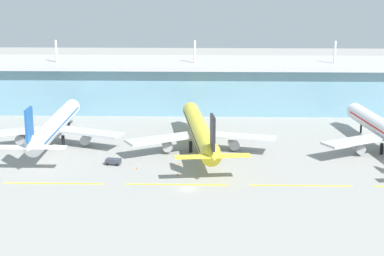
% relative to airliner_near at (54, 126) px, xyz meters
% --- Properties ---
extents(ground_plane, '(600.00, 600.00, 0.00)m').
position_rel_airliner_near_xyz_m(ground_plane, '(45.93, -42.49, -6.45)').
color(ground_plane, gray).
extents(terminal_building, '(288.00, 34.00, 29.32)m').
position_rel_airliner_near_xyz_m(terminal_building, '(45.93, 55.96, 3.91)').
color(terminal_building, '#6693A8').
rests_on(terminal_building, ground).
extents(airliner_near, '(48.80, 65.99, 18.90)m').
position_rel_airliner_near_xyz_m(airliner_near, '(0.00, 0.00, 0.00)').
color(airliner_near, white).
rests_on(airliner_near, ground).
extents(airliner_middle, '(48.41, 70.38, 18.90)m').
position_rel_airliner_near_xyz_m(airliner_middle, '(48.89, -5.72, 0.00)').
color(airliner_middle, yellow).
rests_on(airliner_middle, ground).
extents(taxiway_stripe_mid_west, '(28.00, 0.70, 0.04)m').
position_rel_airliner_near_xyz_m(taxiway_stripe_mid_west, '(8.93, -38.85, -6.43)').
color(taxiway_stripe_mid_west, yellow).
rests_on(taxiway_stripe_mid_west, ground).
extents(taxiway_stripe_centre, '(28.00, 0.70, 0.04)m').
position_rel_airliner_near_xyz_m(taxiway_stripe_centre, '(42.93, -38.85, -6.43)').
color(taxiway_stripe_centre, yellow).
rests_on(taxiway_stripe_centre, ground).
extents(taxiway_stripe_mid_east, '(28.00, 0.70, 0.04)m').
position_rel_airliner_near_xyz_m(taxiway_stripe_mid_east, '(76.93, -38.85, -6.43)').
color(taxiway_stripe_mid_east, yellow).
rests_on(taxiway_stripe_mid_east, ground).
extents(pushback_tug, '(4.75, 3.15, 1.85)m').
position_rel_airliner_near_xyz_m(pushback_tug, '(22.93, -21.44, -5.35)').
color(pushback_tug, '#333842').
rests_on(pushback_tug, ground).
extents(safety_cone_left_wingtip, '(0.56, 0.56, 0.70)m').
position_rel_airliner_near_xyz_m(safety_cone_left_wingtip, '(43.03, -20.80, -6.10)').
color(safety_cone_left_wingtip, orange).
rests_on(safety_cone_left_wingtip, ground).
extents(safety_cone_nose_front, '(0.56, 0.56, 0.70)m').
position_rel_airliner_near_xyz_m(safety_cone_nose_front, '(30.42, -25.57, -6.10)').
color(safety_cone_nose_front, orange).
rests_on(safety_cone_nose_front, ground).
extents(safety_cone_right_wingtip, '(0.56, 0.56, 0.70)m').
position_rel_airliner_near_xyz_m(safety_cone_right_wingtip, '(42.80, -31.14, -6.10)').
color(safety_cone_right_wingtip, orange).
rests_on(safety_cone_right_wingtip, ground).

